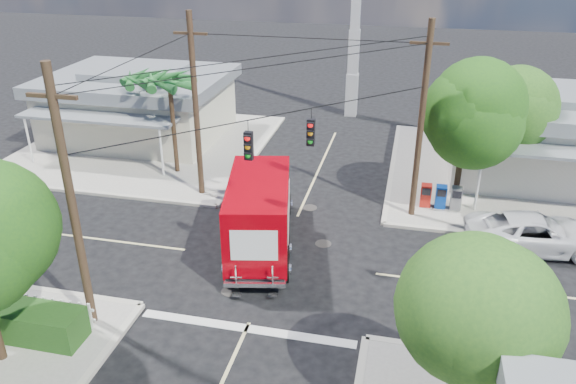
% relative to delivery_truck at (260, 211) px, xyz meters
% --- Properties ---
extents(ground, '(120.00, 120.00, 0.00)m').
position_rel_delivery_truck_xyz_m(ground, '(0.97, -1.06, -1.68)').
color(ground, black).
rests_on(ground, ground).
extents(sidewalk_ne, '(14.12, 14.12, 0.14)m').
position_rel_delivery_truck_xyz_m(sidewalk_ne, '(11.85, 9.82, -1.61)').
color(sidewalk_ne, gray).
rests_on(sidewalk_ne, ground).
extents(sidewalk_nw, '(14.12, 14.12, 0.14)m').
position_rel_delivery_truck_xyz_m(sidewalk_nw, '(-9.91, 9.82, -1.61)').
color(sidewalk_nw, gray).
rests_on(sidewalk_nw, ground).
extents(road_markings, '(32.00, 32.00, 0.01)m').
position_rel_delivery_truck_xyz_m(road_markings, '(0.97, -2.53, -1.67)').
color(road_markings, beige).
rests_on(road_markings, ground).
extents(building_ne, '(11.80, 10.20, 4.50)m').
position_rel_delivery_truck_xyz_m(building_ne, '(13.47, 10.91, 0.64)').
color(building_ne, silver).
rests_on(building_ne, sidewalk_ne).
extents(building_nw, '(10.80, 10.20, 4.30)m').
position_rel_delivery_truck_xyz_m(building_nw, '(-11.03, 11.41, 0.54)').
color(building_nw, beige).
rests_on(building_nw, sidewalk_nw).
extents(radio_tower, '(0.80, 0.80, 17.00)m').
position_rel_delivery_truck_xyz_m(radio_tower, '(1.47, 18.94, 3.96)').
color(radio_tower, silver).
rests_on(radio_tower, ground).
extents(tree_ne_front, '(4.21, 4.14, 6.66)m').
position_rel_delivery_truck_xyz_m(tree_ne_front, '(8.18, 5.70, 3.09)').
color(tree_ne_front, '#422D1C').
rests_on(tree_ne_front, sidewalk_ne).
extents(tree_ne_back, '(3.77, 3.66, 5.82)m').
position_rel_delivery_truck_xyz_m(tree_ne_back, '(10.78, 7.90, 2.51)').
color(tree_ne_back, '#422D1C').
rests_on(tree_ne_back, sidewalk_ne).
extents(tree_se, '(3.67, 3.54, 5.62)m').
position_rel_delivery_truck_xyz_m(tree_se, '(7.98, -8.30, 2.36)').
color(tree_se, '#422D1C').
rests_on(tree_se, sidewalk_se).
extents(palm_nw_front, '(3.01, 3.08, 5.59)m').
position_rel_delivery_truck_xyz_m(palm_nw_front, '(-6.53, 6.44, 3.36)').
color(palm_nw_front, '#422D1C').
rests_on(palm_nw_front, sidewalk_nw).
extents(palm_nw_back, '(3.01, 3.08, 5.19)m').
position_rel_delivery_truck_xyz_m(palm_nw_back, '(-8.53, 7.94, 2.99)').
color(palm_nw_back, '#422D1C').
rests_on(palm_nw_back, sidewalk_nw).
extents(utility_poles, '(12.00, 10.68, 9.00)m').
position_rel_delivery_truck_xyz_m(utility_poles, '(-0.61, 0.55, 2.99)').
color(utility_poles, '#473321').
rests_on(utility_poles, ground).
extents(picket_fence, '(5.94, 0.06, 1.00)m').
position_rel_delivery_truck_xyz_m(picket_fence, '(-6.83, -6.66, -1.00)').
color(picket_fence, silver).
rests_on(picket_fence, sidewalk_sw).
extents(vending_boxes, '(1.90, 0.50, 1.10)m').
position_rel_delivery_truck_xyz_m(vending_boxes, '(7.47, 5.14, -0.99)').
color(vending_boxes, red).
rests_on(vending_boxes, sidewalk_ne).
extents(delivery_truck, '(3.79, 7.93, 3.31)m').
position_rel_delivery_truck_xyz_m(delivery_truck, '(0.00, 0.00, 0.00)').
color(delivery_truck, black).
rests_on(delivery_truck, ground).
extents(parked_car, '(5.87, 3.41, 1.54)m').
position_rel_delivery_truck_xyz_m(parked_car, '(11.20, 2.31, -0.91)').
color(parked_car, silver).
rests_on(parked_car, ground).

